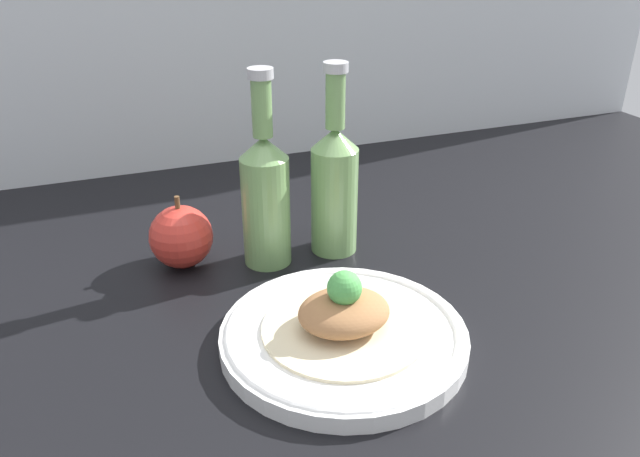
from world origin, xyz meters
TOP-DOWN VIEW (x-y plane):
  - ground_plane at (0.00, 0.00)cm, footprint 180.00×110.00cm
  - plate at (-5.10, -6.67)cm, footprint 25.97×25.97cm
  - plated_food at (-5.10, -6.67)cm, footprint 17.18×17.18cm
  - cider_bottle_left at (-7.34, 13.52)cm, footprint 6.12×6.12cm
  - cider_bottle_right at (1.97, 13.52)cm, footprint 6.12×6.12cm
  - apple at (-17.88, 16.44)cm, footprint 8.10×8.10cm

SIDE VIEW (x-z plane):
  - ground_plane at x=0.00cm, z-range -4.00..0.00cm
  - plate at x=-5.10cm, z-range 0.07..2.34cm
  - plated_food at x=-5.10cm, z-range 0.42..7.35cm
  - apple at x=-17.88cm, z-range -0.77..8.88cm
  - cider_bottle_left at x=-7.34cm, z-range -3.08..22.05cm
  - cider_bottle_right at x=1.97cm, z-range -3.08..22.05cm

